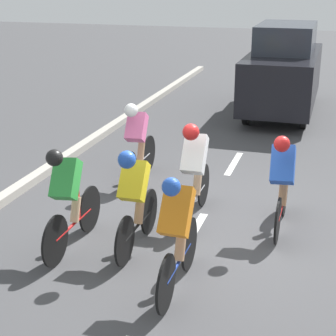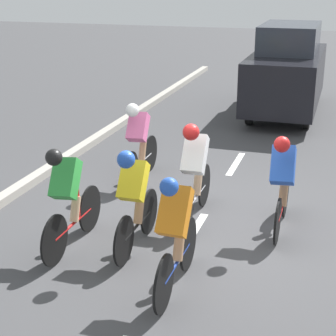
{
  "view_description": "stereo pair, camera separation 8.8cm",
  "coord_description": "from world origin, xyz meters",
  "px_view_note": "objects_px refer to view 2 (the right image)",
  "views": [
    {
      "loc": [
        -1.76,
        7.22,
        3.53
      ],
      "look_at": [
        0.37,
        0.2,
        0.95
      ],
      "focal_mm": 60.0,
      "sensor_mm": 36.0,
      "label": 1
    },
    {
      "loc": [
        -1.84,
        7.19,
        3.53
      ],
      "look_at": [
        0.37,
        0.2,
        0.95
      ],
      "focal_mm": 60.0,
      "sensor_mm": 36.0,
      "label": 2
    }
  ],
  "objects_px": {
    "cyclist_white": "(195,168)",
    "cyclist_orange": "(175,231)",
    "cyclist_blue": "(283,180)",
    "cyclist_yellow": "(134,196)",
    "cyclist_pink": "(139,139)",
    "cyclist_green": "(68,195)",
    "support_car": "(287,70)"
  },
  "relations": [
    {
      "from": "cyclist_yellow",
      "to": "support_car",
      "type": "bearing_deg",
      "value": -96.92
    },
    {
      "from": "cyclist_yellow",
      "to": "cyclist_white",
      "type": "distance_m",
      "value": 1.28
    },
    {
      "from": "cyclist_white",
      "to": "cyclist_blue",
      "type": "height_order",
      "value": "cyclist_white"
    },
    {
      "from": "cyclist_green",
      "to": "cyclist_white",
      "type": "bearing_deg",
      "value": -134.0
    },
    {
      "from": "cyclist_orange",
      "to": "support_car",
      "type": "height_order",
      "value": "support_car"
    },
    {
      "from": "cyclist_orange",
      "to": "support_car",
      "type": "distance_m",
      "value": 9.22
    },
    {
      "from": "cyclist_orange",
      "to": "cyclist_green",
      "type": "height_order",
      "value": "cyclist_orange"
    },
    {
      "from": "cyclist_white",
      "to": "cyclist_orange",
      "type": "bearing_deg",
      "value": 98.68
    },
    {
      "from": "cyclist_pink",
      "to": "support_car",
      "type": "bearing_deg",
      "value": -107.58
    },
    {
      "from": "cyclist_white",
      "to": "cyclist_green",
      "type": "bearing_deg",
      "value": 46.0
    },
    {
      "from": "cyclist_green",
      "to": "cyclist_white",
      "type": "height_order",
      "value": "cyclist_white"
    },
    {
      "from": "cyclist_orange",
      "to": "cyclist_green",
      "type": "relative_size",
      "value": 0.97
    },
    {
      "from": "cyclist_blue",
      "to": "support_car",
      "type": "bearing_deg",
      "value": -84.1
    },
    {
      "from": "cyclist_pink",
      "to": "cyclist_blue",
      "type": "bearing_deg",
      "value": 153.67
    },
    {
      "from": "cyclist_white",
      "to": "support_car",
      "type": "height_order",
      "value": "support_car"
    },
    {
      "from": "cyclist_orange",
      "to": "cyclist_blue",
      "type": "distance_m",
      "value": 2.22
    },
    {
      "from": "cyclist_green",
      "to": "support_car",
      "type": "distance_m",
      "value": 8.81
    },
    {
      "from": "cyclist_yellow",
      "to": "cyclist_pink",
      "type": "xyz_separation_m",
      "value": [
        0.86,
        -2.48,
        -0.01
      ]
    },
    {
      "from": "cyclist_yellow",
      "to": "cyclist_pink",
      "type": "distance_m",
      "value": 2.62
    },
    {
      "from": "cyclist_orange",
      "to": "cyclist_blue",
      "type": "height_order",
      "value": "cyclist_orange"
    },
    {
      "from": "cyclist_pink",
      "to": "cyclist_white",
      "type": "height_order",
      "value": "cyclist_white"
    },
    {
      "from": "cyclist_white",
      "to": "cyclist_pink",
      "type": "bearing_deg",
      "value": -43.8
    },
    {
      "from": "cyclist_green",
      "to": "cyclist_yellow",
      "type": "bearing_deg",
      "value": -165.61
    },
    {
      "from": "cyclist_white",
      "to": "cyclist_yellow",
      "type": "bearing_deg",
      "value": 66.89
    },
    {
      "from": "cyclist_orange",
      "to": "cyclist_green",
      "type": "bearing_deg",
      "value": -20.15
    },
    {
      "from": "cyclist_yellow",
      "to": "cyclist_green",
      "type": "distance_m",
      "value": 0.87
    },
    {
      "from": "cyclist_orange",
      "to": "cyclist_white",
      "type": "relative_size",
      "value": 0.99
    },
    {
      "from": "cyclist_yellow",
      "to": "cyclist_green",
      "type": "relative_size",
      "value": 0.94
    },
    {
      "from": "cyclist_yellow",
      "to": "support_car",
      "type": "height_order",
      "value": "support_car"
    },
    {
      "from": "cyclist_green",
      "to": "support_car",
      "type": "height_order",
      "value": "support_car"
    },
    {
      "from": "cyclist_green",
      "to": "support_car",
      "type": "xyz_separation_m",
      "value": [
        -1.86,
        -8.61,
        0.36
      ]
    },
    {
      "from": "cyclist_white",
      "to": "cyclist_blue",
      "type": "bearing_deg",
      "value": -179.78
    }
  ]
}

